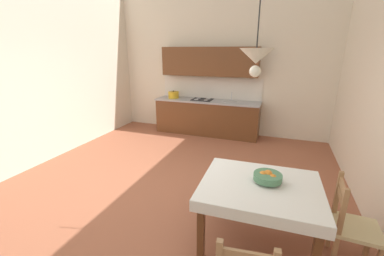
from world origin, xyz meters
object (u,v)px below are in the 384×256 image
object	(u,v)px
dining_table	(260,195)
fruit_bowl	(268,177)
pendant_lamp	(256,57)
kitchen_cabinetry	(207,102)
dining_chair_window_side	(352,226)

from	to	relation	value
dining_table	fruit_bowl	world-z (taller)	fruit_bowl
pendant_lamp	fruit_bowl	bearing A→B (deg)	17.40
kitchen_cabinetry	dining_table	size ratio (longest dim) A/B	2.10
dining_chair_window_side	pendant_lamp	bearing A→B (deg)	-178.67
kitchen_cabinetry	dining_table	bearing A→B (deg)	-65.13
kitchen_cabinetry	fruit_bowl	xyz separation A→B (m)	(1.73, -3.53, -0.04)
kitchen_cabinetry	fruit_bowl	world-z (taller)	kitchen_cabinetry
dining_chair_window_side	fruit_bowl	world-z (taller)	dining_chair_window_side
fruit_bowl	pendant_lamp	bearing A→B (deg)	-162.60
dining_chair_window_side	pendant_lamp	world-z (taller)	pendant_lamp
kitchen_cabinetry	pendant_lamp	world-z (taller)	pendant_lamp
kitchen_cabinetry	dining_chair_window_side	bearing A→B (deg)	-54.23
fruit_bowl	pendant_lamp	size ratio (longest dim) A/B	0.37
fruit_bowl	dining_chair_window_side	bearing A→B (deg)	-2.80
dining_chair_window_side	kitchen_cabinetry	bearing A→B (deg)	125.77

